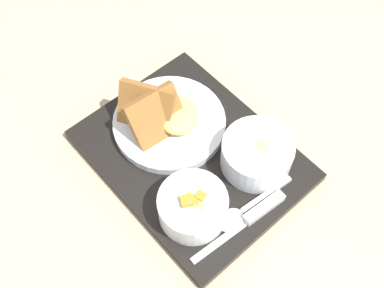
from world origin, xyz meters
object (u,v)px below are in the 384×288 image
at_px(bowl_salad, 193,206).
at_px(bowl_soup, 257,153).
at_px(knife, 258,212).
at_px(spoon, 241,212).
at_px(plate_main, 166,120).

height_order(bowl_salad, bowl_soup, bowl_salad).
relative_size(bowl_salad, bowl_soup, 0.93).
bearing_deg(bowl_soup, bowl_salad, 84.47).
relative_size(knife, spoon, 1.20).
relative_size(bowl_soup, plate_main, 0.60).
height_order(plate_main, knife, plate_main).
xyz_separation_m(bowl_salad, plate_main, (0.16, -0.10, -0.01)).
distance_m(bowl_soup, plate_main, 0.18).
relative_size(bowl_soup, knife, 0.65).
height_order(bowl_soup, plate_main, plate_main).
height_order(bowl_salad, plate_main, plate_main).
bearing_deg(bowl_soup, spoon, 115.82).
xyz_separation_m(bowl_soup, plate_main, (0.17, 0.05, -0.01)).
distance_m(bowl_salad, bowl_soup, 0.15).
xyz_separation_m(knife, spoon, (0.02, 0.02, -0.00)).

